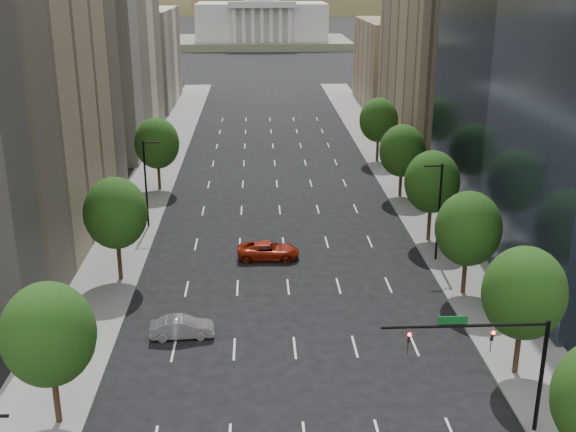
{
  "coord_description": "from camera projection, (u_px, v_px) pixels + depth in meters",
  "views": [
    {
      "loc": [
        -2.44,
        -3.09,
        24.59
      ],
      "look_at": [
        -0.25,
        44.78,
        8.0
      ],
      "focal_mm": 44.13,
      "sensor_mm": 36.0,
      "label": 1
    }
  ],
  "objects": [
    {
      "name": "sidewalk_left",
      "position": [
        120.0,
        245.0,
        67.01
      ],
      "size": [
        6.0,
        200.0,
        0.15
      ],
      "primitive_type": "cube",
      "color": "slate",
      "rests_on": "ground"
    },
    {
      "name": "sidewalk_right",
      "position": [
        443.0,
        240.0,
        68.35
      ],
      "size": [
        6.0,
        200.0,
        0.15
      ],
      "primitive_type": "cube",
      "color": "slate",
      "rests_on": "ground"
    },
    {
      "name": "midrise_cream_left",
      "position": [
        97.0,
        24.0,
        101.49
      ],
      "size": [
        14.0,
        30.0,
        35.0
      ],
      "primitive_type": "cube",
      "color": "beige",
      "rests_on": "ground"
    },
    {
      "name": "filler_left",
      "position": [
        137.0,
        58.0,
        135.42
      ],
      "size": [
        14.0,
        26.0,
        18.0
      ],
      "primitive_type": "cube",
      "color": "beige",
      "rests_on": "ground"
    },
    {
      "name": "parking_tan_right",
      "position": [
        446.0,
        42.0,
        101.64
      ],
      "size": [
        14.0,
        30.0,
        30.0
      ],
      "primitive_type": "cube",
      "color": "#8C7759",
      "rests_on": "ground"
    },
    {
      "name": "filler_right",
      "position": [
        399.0,
        63.0,
        135.08
      ],
      "size": [
        14.0,
        26.0,
        16.0
      ],
      "primitive_type": "cube",
      "color": "#8C7759",
      "rests_on": "ground"
    },
    {
      "name": "tree_right_1",
      "position": [
        524.0,
        293.0,
        43.77
      ],
      "size": [
        5.2,
        5.2,
        8.75
      ],
      "color": "#382316",
      "rests_on": "ground"
    },
    {
      "name": "tree_right_2",
      "position": [
        468.0,
        229.0,
        55.15
      ],
      "size": [
        5.2,
        5.2,
        8.61
      ],
      "color": "#382316",
      "rests_on": "ground"
    },
    {
      "name": "tree_right_3",
      "position": [
        432.0,
        182.0,
        66.38
      ],
      "size": [
        5.2,
        5.2,
        8.89
      ],
      "color": "#382316",
      "rests_on": "ground"
    },
    {
      "name": "tree_right_4",
      "position": [
        402.0,
        151.0,
        79.74
      ],
      "size": [
        5.2,
        5.2,
        8.46
      ],
      "color": "#382316",
      "rests_on": "ground"
    },
    {
      "name": "tree_right_5",
      "position": [
        379.0,
        120.0,
        94.75
      ],
      "size": [
        5.2,
        5.2,
        8.75
      ],
      "color": "#382316",
      "rests_on": "ground"
    },
    {
      "name": "tree_left_0",
      "position": [
        49.0,
        335.0,
        38.79
      ],
      "size": [
        5.2,
        5.2,
        8.75
      ],
      "color": "#382316",
      "rests_on": "ground"
    },
    {
      "name": "tree_left_1",
      "position": [
        116.0,
        213.0,
        57.59
      ],
      "size": [
        5.2,
        5.2,
        8.97
      ],
      "color": "#382316",
      "rests_on": "ground"
    },
    {
      "name": "tree_left_2",
      "position": [
        157.0,
        143.0,
        82.23
      ],
      "size": [
        5.2,
        5.2,
        8.68
      ],
      "color": "#382316",
      "rests_on": "ground"
    },
    {
      "name": "streetlight_rn",
      "position": [
        438.0,
        210.0,
        61.98
      ],
      "size": [
        1.7,
        0.2,
        9.0
      ],
      "color": "black",
      "rests_on": "ground"
    },
    {
      "name": "streetlight_ln",
      "position": [
        146.0,
        182.0,
        70.26
      ],
      "size": [
        1.7,
        0.2,
        9.0
      ],
      "color": "black",
      "rests_on": "ground"
    },
    {
      "name": "traffic_signal",
      "position": [
        500.0,
        352.0,
        38.14
      ],
      "size": [
        9.12,
        0.4,
        7.38
      ],
      "color": "black",
      "rests_on": "ground"
    },
    {
      "name": "capitol",
      "position": [
        262.0,
        21.0,
        243.98
      ],
      "size": [
        60.0,
        40.0,
        35.2
      ],
      "color": "#596647",
      "rests_on": "ground"
    },
    {
      "name": "foothills",
      "position": [
        299.0,
        50.0,
        590.74
      ],
      "size": [
        720.0,
        413.0,
        263.0
      ],
      "color": "brown",
      "rests_on": "ground"
    },
    {
      "name": "car_silver",
      "position": [
        182.0,
        327.0,
        50.06
      ],
      "size": [
        4.61,
        1.86,
        1.49
      ],
      "primitive_type": "imported",
      "rotation": [
        0.0,
        0.0,
        1.63
      ],
      "color": "gray",
      "rests_on": "ground"
    },
    {
      "name": "car_red_far",
      "position": [
        268.0,
        250.0,
        63.82
      ],
      "size": [
        5.63,
        2.69,
        1.55
      ],
      "primitive_type": "imported",
      "rotation": [
        0.0,
        0.0,
        1.55
      ],
      "color": "#9A1F0B",
      "rests_on": "ground"
    }
  ]
}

